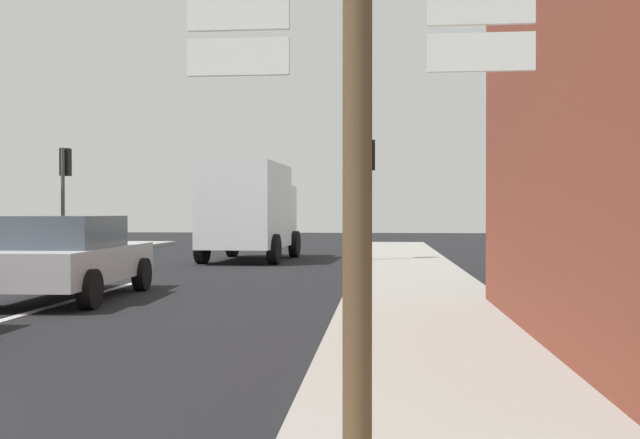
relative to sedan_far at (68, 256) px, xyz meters
The scene contains 8 objects.
ground_plane 1.80m from the sedan_far, 84.04° to the left, with size 80.00×80.00×0.00m, color black.
sidewalk_right 6.21m from the sedan_far, ahead, with size 2.62×44.00×0.14m, color gray.
lane_centre_stripe 2.50m from the sedan_far, 85.92° to the right, with size 0.16×12.00×0.01m, color silver.
sedan_far is the anchor object (origin of this frame).
delivery_truck 10.27m from the sedan_far, 82.59° to the left, with size 2.71×5.11×3.05m.
route_sign_post 10.21m from the sedan_far, 57.95° to the right, with size 1.66×0.14×3.20m.
traffic_light_far_left 11.45m from the sedan_far, 115.26° to the left, with size 0.30×0.49×3.64m.
traffic_light_far_right 10.62m from the sedan_far, 60.40° to the left, with size 0.30×0.49×3.70m.
Camera 1 is at (5.33, -3.57, 1.52)m, focal length 39.50 mm.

